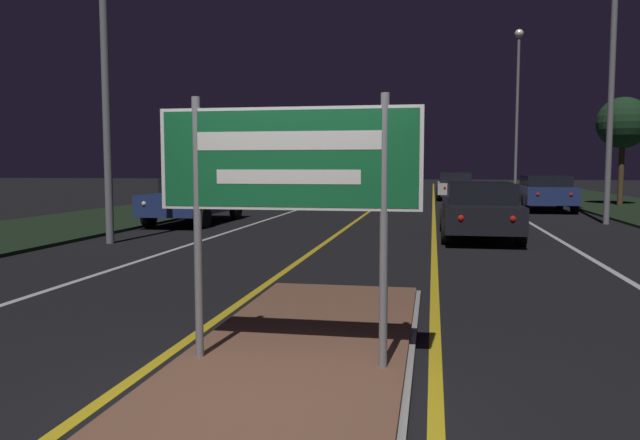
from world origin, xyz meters
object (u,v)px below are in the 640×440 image
object	(u,v)px
car_receding_2	(455,185)
car_approaching_0	(196,198)
car_approaching_1	(345,189)
streetlight_right_near	(615,3)
car_approaching_2	(371,183)
car_receding_0	(479,209)
streetlight_right_far	(518,87)
highway_sign	(288,172)
car_receding_1	(544,192)

from	to	relation	value
car_receding_2	car_approaching_0	bearing A→B (deg)	-118.78
car_approaching_1	car_receding_2	bearing A→B (deg)	47.68
streetlight_right_near	car_approaching_2	world-z (taller)	streetlight_right_near
car_receding_0	streetlight_right_far	bearing A→B (deg)	81.09
car_receding_0	car_receding_2	size ratio (longest dim) A/B	1.05
car_receding_2	car_approaching_0	size ratio (longest dim) A/B	0.93
highway_sign	car_approaching_0	size ratio (longest dim) A/B	0.47
streetlight_right_far	car_receding_1	world-z (taller)	streetlight_right_far
car_receding_1	car_approaching_1	world-z (taller)	car_receding_1
streetlight_right_far	car_receding_2	size ratio (longest dim) A/B	2.31
car_approaching_0	car_receding_2	bearing A→B (deg)	61.22
streetlight_right_near	car_approaching_0	distance (m)	13.92
highway_sign	car_approaching_2	size ratio (longest dim) A/B	0.55
streetlight_right_near	car_receding_0	world-z (taller)	streetlight_right_near
car_approaching_2	highway_sign	bearing A→B (deg)	-85.63
streetlight_right_near	car_receding_1	xyz separation A→B (m)	(-0.88, 5.72, -5.86)
car_receding_2	highway_sign	bearing A→B (deg)	-94.66
car_receding_1	car_approaching_0	distance (m)	13.87
car_receding_0	car_receding_1	world-z (taller)	car_receding_1
car_receding_1	car_approaching_0	size ratio (longest dim) A/B	0.94
streetlight_right_far	car_approaching_1	size ratio (longest dim) A/B	2.22
car_receding_2	streetlight_right_near	bearing A→B (deg)	-73.01
streetlight_right_far	car_approaching_0	distance (m)	27.29
highway_sign	car_receding_1	bearing A→B (deg)	75.11
streetlight_right_far	car_receding_1	size ratio (longest dim) A/B	2.30
car_approaching_0	car_approaching_1	world-z (taller)	car_approaching_0
car_receding_1	car_approaching_1	bearing A→B (deg)	165.56
highway_sign	car_receding_1	size ratio (longest dim) A/B	0.50
car_approaching_2	streetlight_right_far	bearing A→B (deg)	24.16
car_receding_2	car_receding_1	bearing A→B (deg)	-67.32
streetlight_right_near	car_receding_0	size ratio (longest dim) A/B	2.22
streetlight_right_far	car_approaching_1	world-z (taller)	streetlight_right_far
streetlight_right_near	car_approaching_0	world-z (taller)	streetlight_right_near
streetlight_right_near	car_approaching_0	size ratio (longest dim) A/B	2.19
car_receding_1	car_approaching_2	size ratio (longest dim) A/B	1.10
car_receding_1	car_receding_2	distance (m)	8.35
streetlight_right_near	car_receding_2	distance (m)	15.20
highway_sign	car_approaching_2	xyz separation A→B (m)	(-2.50, 32.79, -0.99)
streetlight_right_near	car_receding_2	bearing A→B (deg)	106.99
car_receding_0	car_approaching_2	world-z (taller)	car_receding_0
car_approaching_0	car_approaching_2	distance (m)	19.83
streetlight_right_near	car_approaching_2	distance (m)	20.63
car_receding_0	car_approaching_2	distance (m)	22.68
streetlight_right_near	car_approaching_1	distance (m)	13.44
car_approaching_0	car_approaching_1	size ratio (longest dim) A/B	1.03
streetlight_right_far	car_approaching_2	distance (m)	11.50
streetlight_right_near	car_approaching_2	bearing A→B (deg)	116.84
streetlight_right_far	car_approaching_0	size ratio (longest dim) A/B	2.16
highway_sign	car_receding_2	bearing A→B (deg)	85.34
car_approaching_1	car_approaching_2	distance (m)	9.80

